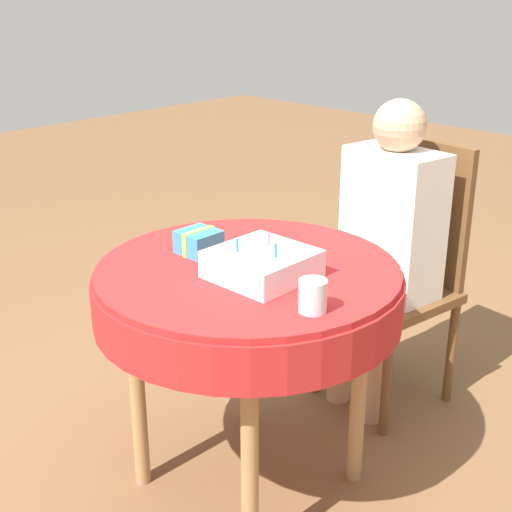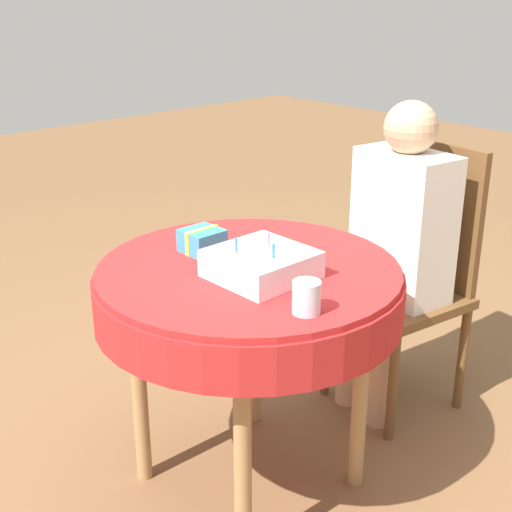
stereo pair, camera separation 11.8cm
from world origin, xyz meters
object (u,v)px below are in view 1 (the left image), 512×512
gift_box (199,242)px  person (388,231)px  drinking_glass (313,296)px  chair (403,268)px  birthday_cake (262,264)px

gift_box → person: bearing=74.1°
drinking_glass → chair: bearing=108.0°
person → drinking_glass: person is taller
birthday_cake → gift_box: 0.28m
chair → drinking_glass: (0.30, -0.92, 0.28)m
chair → person: bearing=-90.0°
person → drinking_glass: size_ratio=13.72×
birthday_cake → drinking_glass: birthday_cake is taller
chair → birthday_cake: 0.89m
drinking_glass → gift_box: bearing=171.4°
person → gift_box: person is taller
drinking_glass → birthday_cake: bearing=163.2°
person → drinking_glass: bearing=-60.7°
drinking_glass → gift_box: drinking_glass is taller
person → gift_box: (-0.21, -0.74, 0.10)m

